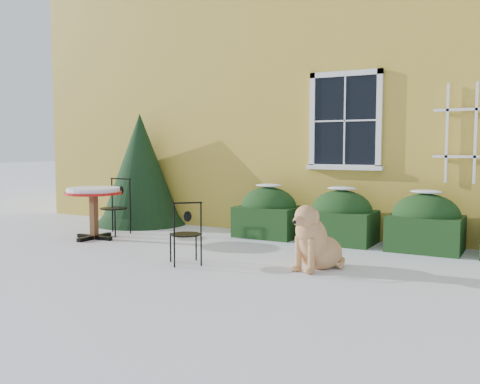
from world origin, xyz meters
The scene contains 8 objects.
ground centered at (0.00, 0.00, 0.00)m, with size 80.00×80.00×0.00m, color white.
house centered at (0.00, 7.00, 3.22)m, with size 12.40×8.40×6.40m.
hedge_row centered at (1.65, 2.55, 0.40)m, with size 4.95×0.80×0.91m.
evergreen_shrub centered at (-3.18, 2.64, 0.89)m, with size 1.82×1.82×2.20m.
bistro_table centered at (-2.74, 0.89, 0.72)m, with size 0.93×0.93×0.87m.
patio_chair_near centered at (-0.28, 0.05, 0.42)m, with size 0.52×0.52×0.84m.
patio_chair_far centered at (-2.79, 1.46, 0.49)m, with size 0.47×0.47×0.99m.
dog centered at (1.30, 0.61, 0.34)m, with size 0.67×0.91×0.86m.
Camera 1 is at (3.72, -5.67, 1.56)m, focal length 40.00 mm.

